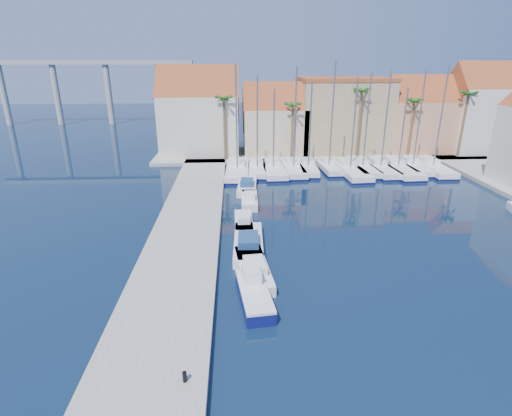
% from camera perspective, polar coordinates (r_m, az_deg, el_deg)
% --- Properties ---
extents(ground, '(260.00, 260.00, 0.00)m').
position_cam_1_polar(ground, '(22.98, 9.58, -19.54)').
color(ground, black).
rests_on(ground, ground).
extents(quay_west, '(6.00, 77.00, 0.50)m').
position_cam_1_polar(quay_west, '(34.13, -10.34, -4.88)').
color(quay_west, gray).
rests_on(quay_west, ground).
extents(shore_north, '(54.00, 16.00, 0.50)m').
position_cam_1_polar(shore_north, '(68.24, 9.40, 8.01)').
color(shore_north, gray).
rests_on(shore_north, ground).
extents(bollard, '(0.21, 0.21, 0.53)m').
position_cam_1_polar(bollard, '(20.50, -10.15, -22.65)').
color(bollard, black).
rests_on(bollard, quay_west).
extents(fishing_boat, '(2.38, 5.47, 1.85)m').
position_cam_1_polar(fishing_boat, '(26.18, -0.31, -11.99)').
color(fishing_boat, '#0E1356').
rests_on(fishing_boat, ground).
extents(motorboat_west_0, '(2.71, 6.61, 1.40)m').
position_cam_1_polar(motorboat_west_0, '(29.04, -0.35, -8.71)').
color(motorboat_west_0, white).
rests_on(motorboat_west_0, ground).
extents(motorboat_west_1, '(2.58, 7.34, 1.40)m').
position_cam_1_polar(motorboat_west_1, '(32.90, -1.10, -5.02)').
color(motorboat_west_1, white).
rests_on(motorboat_west_1, ground).
extents(motorboat_west_2, '(1.64, 5.02, 1.40)m').
position_cam_1_polar(motorboat_west_2, '(36.97, -1.78, -2.05)').
color(motorboat_west_2, white).
rests_on(motorboat_west_2, ground).
extents(motorboat_west_3, '(1.81, 5.25, 1.40)m').
position_cam_1_polar(motorboat_west_3, '(42.91, -0.93, 1.20)').
color(motorboat_west_3, white).
rests_on(motorboat_west_3, ground).
extents(motorboat_west_4, '(2.63, 6.68, 1.40)m').
position_cam_1_polar(motorboat_west_4, '(47.70, -1.27, 3.20)').
color(motorboat_west_4, white).
rests_on(motorboat_west_4, ground).
extents(sailboat_0, '(3.44, 11.42, 14.15)m').
position_cam_1_polar(sailboat_0, '(54.70, -2.66, 5.54)').
color(sailboat_0, white).
rests_on(sailboat_0, ground).
extents(sailboat_1, '(2.76, 8.76, 12.82)m').
position_cam_1_polar(sailboat_1, '(55.14, 0.19, 5.71)').
color(sailboat_1, white).
rests_on(sailboat_1, ground).
extents(sailboat_2, '(3.25, 10.92, 11.14)m').
position_cam_1_polar(sailboat_2, '(55.40, 2.39, 5.71)').
color(sailboat_2, white).
rests_on(sailboat_2, ground).
extents(sailboat_3, '(2.80, 9.75, 13.82)m').
position_cam_1_polar(sailboat_3, '(55.64, 5.27, 5.76)').
color(sailboat_3, white).
rests_on(sailboat_3, ground).
extents(sailboat_4, '(2.82, 8.77, 11.92)m').
position_cam_1_polar(sailboat_4, '(56.13, 7.40, 5.79)').
color(sailboat_4, white).
rests_on(sailboat_4, ground).
extents(sailboat_5, '(2.66, 8.38, 14.51)m').
position_cam_1_polar(sailboat_5, '(57.05, 10.24, 5.94)').
color(sailboat_5, white).
rests_on(sailboat_5, ground).
extents(sailboat_6, '(3.68, 11.61, 12.57)m').
position_cam_1_polar(sailboat_6, '(56.35, 13.08, 5.45)').
color(sailboat_6, white).
rests_on(sailboat_6, ground).
extents(sailboat_7, '(3.03, 10.27, 13.12)m').
position_cam_1_polar(sailboat_7, '(57.91, 14.79, 5.73)').
color(sailboat_7, white).
rests_on(sailboat_7, ground).
extents(sailboat_8, '(3.10, 10.56, 13.44)m').
position_cam_1_polar(sailboat_8, '(58.30, 17.16, 5.59)').
color(sailboat_8, white).
rests_on(sailboat_8, ground).
extents(sailboat_9, '(3.69, 12.09, 11.27)m').
position_cam_1_polar(sailboat_9, '(59.22, 19.34, 5.53)').
color(sailboat_9, white).
rests_on(sailboat_9, ground).
extents(sailboat_10, '(2.81, 9.74, 13.40)m').
position_cam_1_polar(sailboat_10, '(60.74, 21.29, 5.69)').
color(sailboat_10, white).
rests_on(sailboat_10, ground).
extents(sailboat_11, '(3.11, 10.80, 14.07)m').
position_cam_1_polar(sailboat_11, '(61.20, 23.73, 5.44)').
color(sailboat_11, white).
rests_on(sailboat_11, ground).
extents(building_0, '(12.30, 9.00, 13.50)m').
position_cam_1_polar(building_0, '(64.85, -8.08, 13.07)').
color(building_0, beige).
rests_on(building_0, shore_north).
extents(building_1, '(10.30, 8.00, 11.00)m').
position_cam_1_polar(building_1, '(65.11, 2.79, 12.18)').
color(building_1, tan).
rests_on(building_1, shore_north).
extents(building_2, '(14.20, 10.20, 11.50)m').
position_cam_1_polar(building_2, '(67.94, 12.23, 12.92)').
color(building_2, '#9E8561').
rests_on(building_2, shore_north).
extents(building_3, '(10.30, 8.00, 12.00)m').
position_cam_1_polar(building_3, '(71.12, 22.00, 11.92)').
color(building_3, tan).
rests_on(building_3, shore_north).
extents(building_4, '(8.30, 8.00, 14.00)m').
position_cam_1_polar(building_4, '(74.33, 28.88, 12.08)').
color(building_4, silver).
rests_on(building_4, shore_north).
extents(palm_0, '(2.60, 2.60, 10.15)m').
position_cam_1_polar(palm_0, '(59.38, -4.62, 15.02)').
color(palm_0, brown).
rests_on(palm_0, shore_north).
extents(palm_1, '(2.60, 2.60, 9.15)m').
position_cam_1_polar(palm_1, '(60.07, 5.28, 14.15)').
color(palm_1, brown).
rests_on(palm_1, shore_north).
extents(palm_2, '(2.60, 2.60, 11.15)m').
position_cam_1_polar(palm_2, '(62.11, 14.86, 15.54)').
color(palm_2, brown).
rests_on(palm_2, shore_north).
extents(palm_3, '(2.60, 2.60, 9.65)m').
position_cam_1_polar(palm_3, '(65.06, 21.67, 13.75)').
color(palm_3, brown).
rests_on(palm_3, shore_north).
extents(palm_4, '(2.60, 2.60, 10.65)m').
position_cam_1_polar(palm_4, '(68.64, 28.05, 13.91)').
color(palm_4, brown).
rests_on(palm_4, shore_north).
extents(viaduct, '(48.00, 2.20, 14.45)m').
position_cam_1_polar(viaduct, '(105.04, -23.26, 16.51)').
color(viaduct, '#9E9E99').
rests_on(viaduct, ground).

